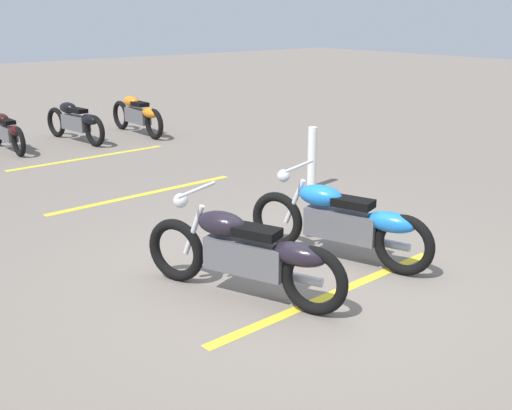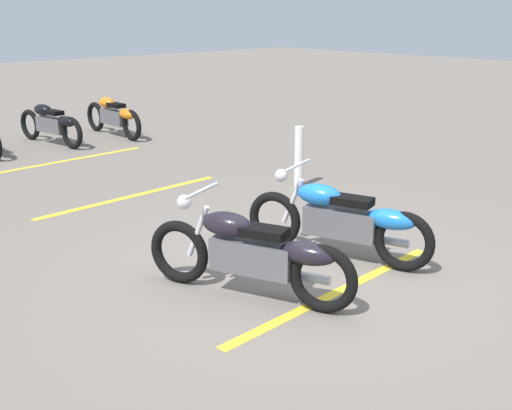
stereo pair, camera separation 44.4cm
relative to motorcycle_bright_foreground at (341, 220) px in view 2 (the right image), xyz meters
name	(u,v)px [view 2 (the right image)]	position (x,y,z in m)	size (l,w,h in m)	color
ground_plane	(297,276)	(-0.02, 0.73, -0.46)	(60.00, 60.00, 0.00)	slate
motorcycle_bright_foreground	(341,220)	(0.00, 0.00, 0.00)	(2.16, 0.88, 1.04)	black
motorcycle_dark_foreground	(253,253)	(-0.08, 1.42, 0.00)	(2.12, 0.94, 1.04)	black
motorcycle_row_far_left	(114,116)	(8.13, -1.97, 0.00)	(2.23, 0.29, 0.84)	black
motorcycle_row_left	(52,123)	(8.21, -0.54, -0.02)	(2.16, 0.43, 0.82)	black
bollard_post	(299,157)	(2.44, -1.89, 0.02)	(0.14, 0.14, 0.97)	white
parking_stripe_near	(338,291)	(-0.57, 0.70, -0.46)	(3.20, 0.12, 0.01)	yellow
parking_stripe_mid	(132,196)	(3.77, 0.36, -0.46)	(3.20, 0.12, 0.01)	yellow
parking_stripe_far	(68,160)	(6.64, -0.07, -0.46)	(3.20, 0.12, 0.01)	yellow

